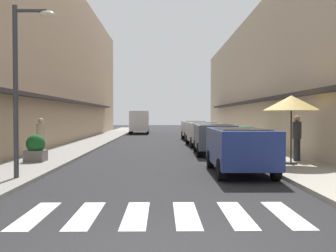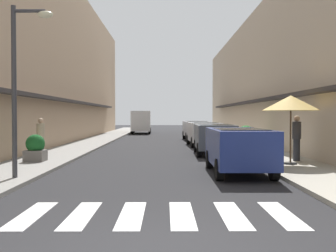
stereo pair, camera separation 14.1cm
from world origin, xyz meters
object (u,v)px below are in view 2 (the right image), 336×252
object	(u,v)px
parked_car_near	(239,146)
pedestrian_walking_far	(41,137)
pedestrian_walking_near	(297,137)
delivery_van	(141,120)
cafe_umbrella	(291,103)
planter_midblock	(35,148)
parked_car_far	(203,131)
street_lamp	(21,72)
parked_car_mid	(214,136)
parked_car_distant	(196,128)
planter_far	(246,137)

from	to	relation	value
parked_car_near	pedestrian_walking_far	distance (m)	8.66
parked_car_near	pedestrian_walking_near	distance (m)	3.88
delivery_van	cafe_umbrella	size ratio (longest dim) A/B	2.18
planter_midblock	parked_car_far	bearing A→B (deg)	51.84
cafe_umbrella	pedestrian_walking_near	bearing A→B (deg)	61.89
parked_car_far	street_lamp	distance (m)	15.20
street_lamp	cafe_umbrella	xyz separation A→B (m)	(8.65, 3.15, -0.80)
parked_car_near	parked_car_mid	world-z (taller)	same
street_lamp	parked_car_near	bearing A→B (deg)	12.95
delivery_van	planter_midblock	size ratio (longest dim) A/B	5.23
parked_car_distant	pedestrian_walking_far	xyz separation A→B (m)	(-7.63, -14.32, 0.08)
parked_car_distant	pedestrian_walking_near	bearing A→B (deg)	-80.02
parked_car_distant	delivery_van	size ratio (longest dim) A/B	0.77
pedestrian_walking_far	parked_car_near	bearing A→B (deg)	-52.42
parked_car_mid	planter_midblock	world-z (taller)	parked_car_mid
parked_car_near	parked_car_mid	bearing A→B (deg)	90.00
delivery_van	cafe_umbrella	xyz separation A→B (m)	(7.11, -28.30, 0.93)
delivery_van	pedestrian_walking_far	world-z (taller)	delivery_van
parked_car_distant	planter_midblock	size ratio (longest dim) A/B	4.01
parked_car_near	planter_far	xyz separation A→B (m)	(2.16, 9.65, -0.25)
parked_car_distant	planter_midblock	world-z (taller)	parked_car_distant
cafe_umbrella	planter_midblock	distance (m)	9.80
street_lamp	cafe_umbrella	world-z (taller)	street_lamp
planter_midblock	pedestrian_walking_far	size ratio (longest dim) A/B	0.63
planter_midblock	delivery_van	bearing A→B (deg)	84.79
parked_car_far	planter_midblock	world-z (taller)	parked_car_far
parked_car_distant	pedestrian_walking_far	size ratio (longest dim) A/B	2.51
parked_car_mid	cafe_umbrella	xyz separation A→B (m)	(2.19, -4.89, 1.41)
parked_car_mid	parked_car_distant	xyz separation A→B (m)	(0.00, 11.87, 0.00)
parked_car_distant	cafe_umbrella	world-z (taller)	cafe_umbrella
delivery_van	planter_far	world-z (taller)	delivery_van
pedestrian_walking_near	planter_midblock	bearing A→B (deg)	78.52
parked_car_far	cafe_umbrella	size ratio (longest dim) A/B	1.77
parked_car_distant	cafe_umbrella	distance (m)	16.96
cafe_umbrella	planter_far	size ratio (longest dim) A/B	2.06
parked_car_near	planter_midblock	size ratio (longest dim) A/B	4.03
parked_car_mid	parked_car_distant	distance (m)	11.87
parked_car_mid	planter_midblock	xyz separation A→B (m)	(-7.41, -3.89, -0.30)
cafe_umbrella	pedestrian_walking_near	xyz separation A→B (m)	(0.57, 1.07, -1.27)
parked_car_far	pedestrian_walking_near	world-z (taller)	pedestrian_walking_near
parked_car_distant	parked_car_mid	bearing A→B (deg)	-90.00
parked_car_distant	delivery_van	bearing A→B (deg)	113.07
parked_car_distant	pedestrian_walking_near	world-z (taller)	pedestrian_walking_near
street_lamp	pedestrian_walking_near	xyz separation A→B (m)	(9.22, 4.21, -2.08)
parked_car_mid	pedestrian_walking_near	size ratio (longest dim) A/B	2.25
parked_car_far	planter_far	distance (m)	3.27
street_lamp	pedestrian_walking_near	bearing A→B (deg)	24.56
cafe_umbrella	pedestrian_walking_far	world-z (taller)	cafe_umbrella
parked_car_mid	planter_midblock	bearing A→B (deg)	-152.31
planter_midblock	parked_car_near	bearing A→B (deg)	-19.79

